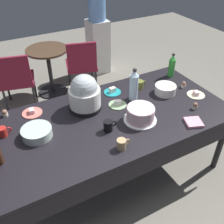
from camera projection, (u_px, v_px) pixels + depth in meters
name	position (u px, v px, depth m)	size (l,w,h in m)	color
ground	(112.00, 171.00, 2.81)	(9.00, 9.00, 0.00)	slate
potluck_table	(112.00, 122.00, 2.40)	(2.20, 1.10, 0.75)	black
frosted_layer_cake	(140.00, 114.00, 2.28)	(0.30, 0.30, 0.14)	silver
slow_cooker	(85.00, 94.00, 2.37)	(0.31, 0.31, 0.35)	black
glass_salad_bowl	(37.00, 132.00, 2.12)	(0.25, 0.25, 0.08)	#B2C6BC
ceramic_snack_bowl	(165.00, 89.00, 2.65)	(0.22, 0.22, 0.09)	silver
dessert_plate_teal	(112.00, 91.00, 2.68)	(0.18, 0.18, 0.06)	teal
dessert_plate_coral	(32.00, 112.00, 2.39)	(0.18, 0.18, 0.05)	#E07266
dessert_plate_cream	(196.00, 94.00, 2.64)	(0.18, 0.18, 0.05)	beige
dessert_plate_sage	(118.00, 104.00, 2.50)	(0.18, 0.18, 0.05)	#8CA87F
cupcake_lemon	(5.00, 113.00, 2.35)	(0.05, 0.05, 0.07)	beige
cupcake_rose	(184.00, 85.00, 2.76)	(0.05, 0.05, 0.07)	beige
cupcake_mint	(195.00, 106.00, 2.44)	(0.05, 0.05, 0.07)	beige
soda_bottle_water	(134.00, 85.00, 2.50)	(0.09, 0.09, 0.33)	silver
soda_bottle_lime_soda	(172.00, 66.00, 2.91)	(0.07, 0.07, 0.27)	green
coffee_mug_olive	(140.00, 84.00, 2.74)	(0.13, 0.09, 0.09)	olive
coffee_mug_tan	(122.00, 144.00, 2.01)	(0.11, 0.08, 0.09)	tan
coffee_mug_red	(3.00, 132.00, 2.13)	(0.11, 0.07, 0.08)	#B2231E
coffee_mug_black	(108.00, 126.00, 2.18)	(0.12, 0.08, 0.10)	black
paper_napkin_stack	(194.00, 122.00, 2.27)	(0.14, 0.14, 0.02)	pink
maroon_chair_left	(16.00, 78.00, 3.47)	(0.53, 0.53, 0.85)	maroon
maroon_chair_right	(82.00, 63.00, 3.83)	(0.54, 0.54, 0.85)	maroon
round_cafe_table	(49.00, 63.00, 3.82)	(0.60, 0.60, 0.72)	#473323
water_cooler	(98.00, 39.00, 4.35)	(0.32, 0.32, 1.24)	silver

